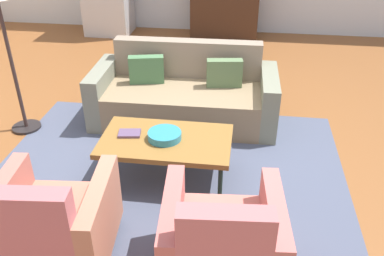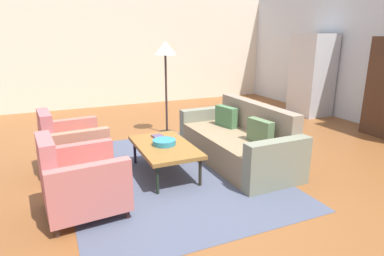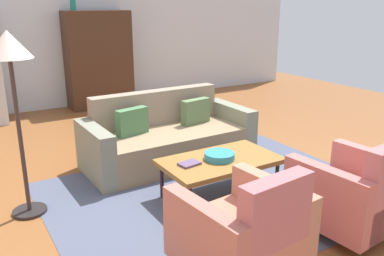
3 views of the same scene
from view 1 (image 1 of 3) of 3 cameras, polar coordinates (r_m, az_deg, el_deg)
ground_plane at (r=4.53m, az=-0.43°, el=-1.85°), size 11.77×11.77×0.00m
area_rug at (r=4.07m, az=-3.30°, el=-6.01°), size 3.40×2.60×0.01m
couch at (r=4.89m, az=-0.95°, el=4.58°), size 2.12×0.94×0.86m
coffee_table at (r=3.82m, az=-3.61°, el=-1.94°), size 1.20×0.70×0.41m
armchair_left at (r=3.15m, az=-18.77°, el=-12.94°), size 0.87×0.87×0.88m
armchair_right at (r=2.88m, az=4.17°, el=-15.86°), size 0.86×0.86×0.88m
fruit_bowl at (r=3.79m, az=-3.80°, el=-1.03°), size 0.31×0.31×0.07m
book_stack at (r=3.90m, az=-8.60°, el=-0.73°), size 0.22×0.17×0.02m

